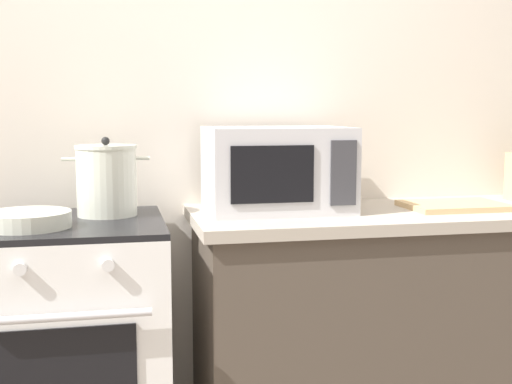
{
  "coord_description": "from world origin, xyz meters",
  "views": [
    {
      "loc": [
        -0.21,
        -1.64,
        1.28
      ],
      "look_at": [
        0.27,
        0.6,
        1.0
      ],
      "focal_mm": 47.15,
      "sensor_mm": 36.0,
      "label": 1
    }
  ],
  "objects_px": {
    "stove": "(75,357)",
    "stock_pot": "(107,180)",
    "frying_pan": "(25,220)",
    "cutting_board": "(454,206)",
    "microwave": "(277,169)"
  },
  "relations": [
    {
      "from": "stock_pot",
      "to": "frying_pan",
      "type": "distance_m",
      "value": 0.33
    },
    {
      "from": "frying_pan",
      "to": "cutting_board",
      "type": "bearing_deg",
      "value": 3.73
    },
    {
      "from": "stove",
      "to": "cutting_board",
      "type": "bearing_deg",
      "value": 0.05
    },
    {
      "from": "frying_pan",
      "to": "stove",
      "type": "bearing_deg",
      "value": 36.93
    },
    {
      "from": "stock_pot",
      "to": "stove",
      "type": "bearing_deg",
      "value": -139.61
    },
    {
      "from": "stove",
      "to": "frying_pan",
      "type": "relative_size",
      "value": 1.97
    },
    {
      "from": "frying_pan",
      "to": "cutting_board",
      "type": "height_order",
      "value": "frying_pan"
    },
    {
      "from": "frying_pan",
      "to": "microwave",
      "type": "height_order",
      "value": "microwave"
    },
    {
      "from": "microwave",
      "to": "cutting_board",
      "type": "xyz_separation_m",
      "value": [
        0.65,
        -0.08,
        -0.14
      ]
    },
    {
      "from": "stove",
      "to": "frying_pan",
      "type": "bearing_deg",
      "value": -143.07
    },
    {
      "from": "stock_pot",
      "to": "cutting_board",
      "type": "relative_size",
      "value": 0.81
    },
    {
      "from": "stove",
      "to": "stock_pot",
      "type": "bearing_deg",
      "value": 40.39
    },
    {
      "from": "microwave",
      "to": "cutting_board",
      "type": "height_order",
      "value": "microwave"
    },
    {
      "from": "stove",
      "to": "cutting_board",
      "type": "relative_size",
      "value": 2.56
    },
    {
      "from": "frying_pan",
      "to": "cutting_board",
      "type": "xyz_separation_m",
      "value": [
        1.5,
        0.1,
        -0.02
      ]
    }
  ]
}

